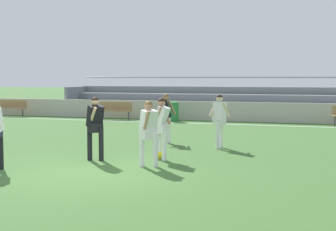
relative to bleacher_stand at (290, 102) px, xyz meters
The scene contains 13 objects.
ground_plane 16.73m from the bleacher_stand, 101.08° to the right, with size 160.00×160.00×0.00m, color #3D662D.
field_line_sideline 5.01m from the bleacher_stand, 130.67° to the right, with size 44.00×0.12×0.01m, color white.
sideline_wall 3.80m from the bleacher_stand, 148.29° to the right, with size 48.00×0.16×0.95m, color #BCB7AD.
bleacher_stand is the anchor object (origin of this frame).
bench_near_wall_gap 15.02m from the bleacher_stand, 168.72° to the right, with size 1.80×0.40×0.90m.
bench_far_right 9.00m from the bleacher_stand, 160.93° to the right, with size 1.80×0.40×0.90m.
trash_bin 6.16m from the bleacher_stand, 151.40° to the right, with size 0.59×0.59×0.94m, color #2D7F3D.
player_white_trailing_run 15.25m from the bleacher_stand, 98.12° to the right, with size 0.48×0.64×1.61m.
player_white_dropping_back 14.21m from the bleacher_stand, 98.84° to the right, with size 0.42×0.46×1.64m.
player_dark_overlapping 11.17m from the bleacher_stand, 106.39° to the right, with size 0.60×0.47×1.63m.
player_dark_on_ball 15.16m from the bleacher_stand, 104.50° to the right, with size 0.51×0.69×1.67m.
player_white_wide_right 11.48m from the bleacher_stand, 96.00° to the right, with size 0.63×0.41×1.66m.
soccer_ball 14.18m from the bleacher_stand, 99.25° to the right, with size 0.22×0.22×0.22m, color yellow.
Camera 1 is at (5.28, -10.10, 2.20)m, focal length 53.76 mm.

